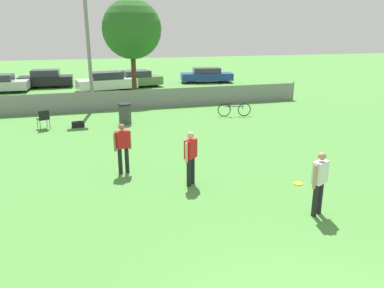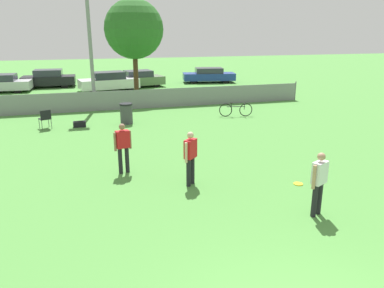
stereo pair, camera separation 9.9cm
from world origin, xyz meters
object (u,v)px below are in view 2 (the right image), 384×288
object	(u,v)px
parked_car_silver	(0,83)
parked_car_white	(109,82)
frisbee_disc	(298,184)
player_thrower_red	(123,145)
trash_bin	(126,113)
parked_car_blue	(209,75)
parked_car_dark	(49,79)
parked_car_olive	(138,79)
folding_chair_sideline	(45,118)
light_pole	(88,21)
gear_bag_sideline	(80,124)
bicycle_sideline	(236,110)
tree_near_pole	(134,29)
player_receiver_white	(319,180)
player_defender_red	(190,155)

from	to	relation	value
parked_car_silver	parked_car_white	size ratio (longest dim) A/B	0.96
frisbee_disc	player_thrower_red	bearing A→B (deg)	153.75
trash_bin	parked_car_blue	bearing A→B (deg)	56.81
parked_car_blue	parked_car_dark	bearing A→B (deg)	-173.57
parked_car_olive	folding_chair_sideline	bearing A→B (deg)	-126.26
parked_car_dark	trash_bin	bearing A→B (deg)	-70.22
trash_bin	light_pole	bearing A→B (deg)	108.38
gear_bag_sideline	parked_car_blue	distance (m)	17.21
frisbee_disc	bicycle_sideline	bearing A→B (deg)	79.06
tree_near_pole	folding_chair_sideline	size ratio (longest dim) A/B	7.16
player_receiver_white	player_thrower_red	bearing A→B (deg)	108.64
player_receiver_white	parked_car_blue	bearing A→B (deg)	51.10
light_pole	parked_car_white	xyz separation A→B (m)	(1.31, 6.85, -4.14)
folding_chair_sideline	player_thrower_red	bearing A→B (deg)	92.22
frisbee_disc	parked_car_silver	xyz separation A→B (m)	(-11.77, 21.43, 0.62)
player_receiver_white	parked_car_blue	size ratio (longest dim) A/B	0.34
player_thrower_red	player_defender_red	size ratio (longest dim) A/B	1.00
tree_near_pole	player_thrower_red	bearing A→B (deg)	-99.67
light_pole	player_defender_red	world-z (taller)	light_pole
light_pole	parked_car_blue	world-z (taller)	light_pole
parked_car_silver	bicycle_sideline	bearing A→B (deg)	-39.68
tree_near_pole	parked_car_olive	xyz separation A→B (m)	(0.86, 4.99, -3.79)
gear_bag_sideline	parked_car_blue	bearing A→B (deg)	50.71
player_thrower_red	parked_car_blue	distance (m)	22.06
player_receiver_white	gear_bag_sideline	bearing A→B (deg)	90.87
light_pole	parked_car_blue	size ratio (longest dim) A/B	1.74
player_receiver_white	gear_bag_sideline	distance (m)	12.15
frisbee_disc	parked_car_blue	distance (m)	22.77
player_defender_red	parked_car_white	xyz separation A→B (m)	(-0.95, 19.06, -0.24)
folding_chair_sideline	player_defender_red	bearing A→B (deg)	98.48
player_defender_red	player_receiver_white	world-z (taller)	same
trash_bin	parked_car_blue	world-z (taller)	parked_car_blue
parked_car_dark	bicycle_sideline	bearing A→B (deg)	-52.05
tree_near_pole	bicycle_sideline	world-z (taller)	tree_near_pole
trash_bin	frisbee_disc	bearing A→B (deg)	-66.17
light_pole	gear_bag_sideline	world-z (taller)	light_pole
gear_bag_sideline	parked_car_olive	distance (m)	13.16
player_thrower_red	parked_car_olive	xyz separation A→B (m)	(3.24, 18.91, -0.29)
parked_car_olive	bicycle_sideline	bearing A→B (deg)	-84.70
player_defender_red	parked_car_olive	xyz separation A→B (m)	(1.47, 20.42, -0.29)
folding_chair_sideline	parked_car_silver	xyz separation A→B (m)	(-4.09, 12.42, 0.11)
folding_chair_sideline	parked_car_blue	size ratio (longest dim) A/B	0.19
player_thrower_red	player_defender_red	bearing A→B (deg)	-55.45
folding_chair_sideline	parked_car_white	world-z (taller)	parked_car_white
parked_car_silver	player_thrower_red	bearing A→B (deg)	-67.05
frisbee_disc	gear_bag_sideline	bearing A→B (deg)	124.61
parked_car_blue	player_thrower_red	bearing A→B (deg)	-105.33
gear_bag_sideline	parked_car_white	size ratio (longest dim) A/B	0.13
parked_car_silver	trash_bin	bearing A→B (deg)	-55.00
player_thrower_red	light_pole	bearing A→B (deg)	78.00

